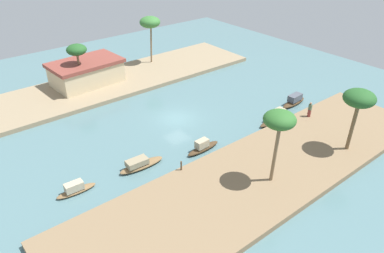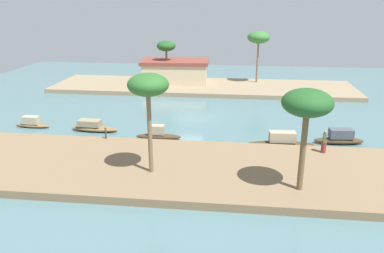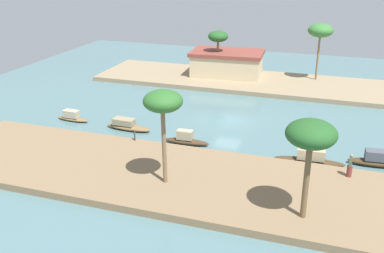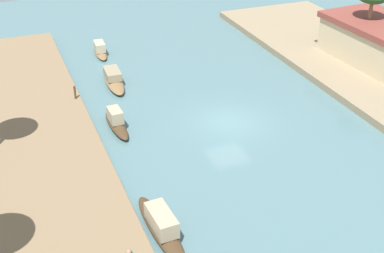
{
  "view_description": "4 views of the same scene",
  "coord_description": "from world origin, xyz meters",
  "px_view_note": "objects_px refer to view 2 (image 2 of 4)",
  "views": [
    {
      "loc": [
        -22.04,
        -30.07,
        20.55
      ],
      "look_at": [
        -0.36,
        -3.19,
        0.54
      ],
      "focal_mm": 35.09,
      "sensor_mm": 36.0,
      "label": 1
    },
    {
      "loc": [
        4.79,
        -37.92,
        11.53
      ],
      "look_at": [
        0.77,
        -4.93,
        0.64
      ],
      "focal_mm": 36.79,
      "sensor_mm": 36.0,
      "label": 2
    },
    {
      "loc": [
        9.63,
        -39.74,
        15.44
      ],
      "look_at": [
        -2.07,
        -4.86,
        0.87
      ],
      "focal_mm": 41.73,
      "sensor_mm": 36.0,
      "label": 3
    },
    {
      "loc": [
        26.29,
        -12.93,
        16.39
      ],
      "look_at": [
        1.3,
        -3.04,
        1.05
      ],
      "focal_mm": 49.39,
      "sensor_mm": 36.0,
      "label": 4
    }
  ],
  "objects_px": {
    "palm_tree_right_short": "(166,47)",
    "palm_tree_right_tall": "(259,38)",
    "sampan_with_tall_canopy": "(281,141)",
    "sampan_near_left_bank": "(93,127)",
    "sampan_downstream_large": "(32,123)",
    "sampan_open_hull": "(340,138)",
    "mooring_post": "(106,133)",
    "person_on_near_bank": "(324,143)",
    "palm_tree_left_near": "(148,87)",
    "palm_tree_left_far": "(307,105)",
    "sampan_midstream": "(158,134)",
    "riverside_building": "(175,71)"
  },
  "relations": [
    {
      "from": "palm_tree_right_short",
      "to": "palm_tree_right_tall",
      "type": "bearing_deg",
      "value": 8.34
    },
    {
      "from": "sampan_with_tall_canopy",
      "to": "sampan_near_left_bank",
      "type": "xyz_separation_m",
      "value": [
        -16.61,
        1.97,
        -0.07
      ]
    },
    {
      "from": "sampan_downstream_large",
      "to": "palm_tree_right_tall",
      "type": "distance_m",
      "value": 30.44
    },
    {
      "from": "sampan_open_hull",
      "to": "sampan_near_left_bank",
      "type": "height_order",
      "value": "sampan_open_hull"
    },
    {
      "from": "sampan_open_hull",
      "to": "mooring_post",
      "type": "xyz_separation_m",
      "value": [
        -19.15,
        -2.5,
        0.48
      ]
    },
    {
      "from": "sampan_open_hull",
      "to": "person_on_near_bank",
      "type": "distance_m",
      "value": 4.13
    },
    {
      "from": "palm_tree_left_near",
      "to": "palm_tree_left_far",
      "type": "relative_size",
      "value": 1.07
    },
    {
      "from": "sampan_midstream",
      "to": "sampan_near_left_bank",
      "type": "xyz_separation_m",
      "value": [
        -6.28,
        1.43,
        -0.04
      ]
    },
    {
      "from": "sampan_midstream",
      "to": "sampan_open_hull",
      "type": "bearing_deg",
      "value": 0.54
    },
    {
      "from": "sampan_midstream",
      "to": "person_on_near_bank",
      "type": "height_order",
      "value": "person_on_near_bank"
    },
    {
      "from": "sampan_midstream",
      "to": "person_on_near_bank",
      "type": "relative_size",
      "value": 2.26
    },
    {
      "from": "sampan_with_tall_canopy",
      "to": "sampan_midstream",
      "type": "bearing_deg",
      "value": 173.56
    },
    {
      "from": "sampan_midstream",
      "to": "palm_tree_left_far",
      "type": "bearing_deg",
      "value": -43.0
    },
    {
      "from": "palm_tree_left_far",
      "to": "sampan_near_left_bank",
      "type": "bearing_deg",
      "value": 148.03
    },
    {
      "from": "palm_tree_left_near",
      "to": "riverside_building",
      "type": "relative_size",
      "value": 0.71
    },
    {
      "from": "person_on_near_bank",
      "to": "sampan_open_hull",
      "type": "bearing_deg",
      "value": 153.23
    },
    {
      "from": "sampan_with_tall_canopy",
      "to": "sampan_midstream",
      "type": "xyz_separation_m",
      "value": [
        -10.33,
        0.54,
        -0.03
      ]
    },
    {
      "from": "sampan_midstream",
      "to": "sampan_near_left_bank",
      "type": "relative_size",
      "value": 0.88
    },
    {
      "from": "sampan_open_hull",
      "to": "sampan_downstream_large",
      "type": "relative_size",
      "value": 1.22
    },
    {
      "from": "sampan_open_hull",
      "to": "sampan_near_left_bank",
      "type": "xyz_separation_m",
      "value": [
        -21.45,
        0.67,
        -0.09
      ]
    },
    {
      "from": "mooring_post",
      "to": "palm_tree_left_near",
      "type": "xyz_separation_m",
      "value": [
        5.14,
        -6.0,
        5.31
      ]
    },
    {
      "from": "palm_tree_left_far",
      "to": "riverside_building",
      "type": "height_order",
      "value": "palm_tree_left_far"
    },
    {
      "from": "sampan_downstream_large",
      "to": "palm_tree_right_short",
      "type": "relative_size",
      "value": 0.6
    },
    {
      "from": "sampan_midstream",
      "to": "sampan_downstream_large",
      "type": "height_order",
      "value": "sampan_midstream"
    },
    {
      "from": "sampan_with_tall_canopy",
      "to": "sampan_near_left_bank",
      "type": "height_order",
      "value": "sampan_with_tall_canopy"
    },
    {
      "from": "sampan_near_left_bank",
      "to": "palm_tree_left_far",
      "type": "distance_m",
      "value": 20.6
    },
    {
      "from": "riverside_building",
      "to": "sampan_midstream",
      "type": "bearing_deg",
      "value": -88.45
    },
    {
      "from": "mooring_post",
      "to": "sampan_with_tall_canopy",
      "type": "bearing_deg",
      "value": 4.81
    },
    {
      "from": "palm_tree_left_far",
      "to": "palm_tree_right_short",
      "type": "xyz_separation_m",
      "value": [
        -13.61,
        29.88,
        -0.42
      ]
    },
    {
      "from": "person_on_near_bank",
      "to": "palm_tree_right_tall",
      "type": "bearing_deg",
      "value": -168.08
    },
    {
      "from": "palm_tree_right_tall",
      "to": "riverside_building",
      "type": "height_order",
      "value": "palm_tree_right_tall"
    },
    {
      "from": "mooring_post",
      "to": "palm_tree_right_short",
      "type": "bearing_deg",
      "value": 87.57
    },
    {
      "from": "palm_tree_left_far",
      "to": "riverside_building",
      "type": "xyz_separation_m",
      "value": [
        -12.53,
        30.46,
        -3.73
      ]
    },
    {
      "from": "mooring_post",
      "to": "sampan_midstream",
      "type": "bearing_deg",
      "value": 23.63
    },
    {
      "from": "person_on_near_bank",
      "to": "riverside_building",
      "type": "distance_m",
      "value": 28.5
    },
    {
      "from": "sampan_midstream",
      "to": "sampan_near_left_bank",
      "type": "height_order",
      "value": "sampan_midstream"
    },
    {
      "from": "mooring_post",
      "to": "palm_tree_right_short",
      "type": "distance_m",
      "value": 22.97
    },
    {
      "from": "sampan_midstream",
      "to": "palm_tree_right_short",
      "type": "xyz_separation_m",
      "value": [
        -3.03,
        20.78,
        4.94
      ]
    },
    {
      "from": "sampan_open_hull",
      "to": "sampan_downstream_large",
      "type": "distance_m",
      "value": 27.56
    },
    {
      "from": "sampan_downstream_large",
      "to": "mooring_post",
      "type": "height_order",
      "value": "mooring_post"
    },
    {
      "from": "sampan_with_tall_canopy",
      "to": "mooring_post",
      "type": "distance_m",
      "value": 14.37
    },
    {
      "from": "person_on_near_bank",
      "to": "riverside_building",
      "type": "relative_size",
      "value": 0.19
    },
    {
      "from": "sampan_downstream_large",
      "to": "palm_tree_right_tall",
      "type": "bearing_deg",
      "value": 46.87
    },
    {
      "from": "riverside_building",
      "to": "palm_tree_right_short",
      "type": "bearing_deg",
      "value": -155.27
    },
    {
      "from": "sampan_open_hull",
      "to": "palm_tree_left_far",
      "type": "height_order",
      "value": "palm_tree_left_far"
    },
    {
      "from": "mooring_post",
      "to": "palm_tree_right_tall",
      "type": "xyz_separation_m",
      "value": [
        13.06,
        24.3,
        5.53
      ]
    },
    {
      "from": "person_on_near_bank",
      "to": "mooring_post",
      "type": "distance_m",
      "value": 17.19
    },
    {
      "from": "palm_tree_right_short",
      "to": "riverside_building",
      "type": "bearing_deg",
      "value": 28.4
    },
    {
      "from": "sampan_downstream_large",
      "to": "palm_tree_left_far",
      "type": "relative_size",
      "value": 0.55
    },
    {
      "from": "sampan_downstream_large",
      "to": "riverside_building",
      "type": "distance_m",
      "value": 22.2
    }
  ]
}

